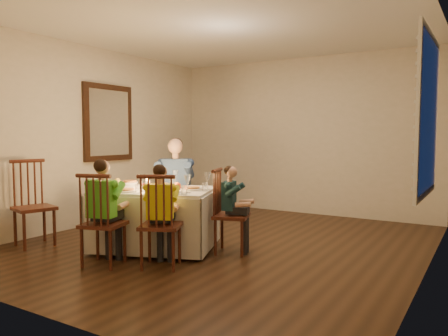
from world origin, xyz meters
The scene contains 26 objects.
ground centered at (0.00, 0.00, 0.00)m, with size 5.00×5.00×0.00m, color black.
wall_left centered at (-2.25, 0.00, 1.30)m, with size 0.02×5.00×2.60m, color beige.
wall_right centered at (2.25, 0.00, 1.30)m, with size 0.02×5.00×2.60m, color beige.
wall_back centered at (0.00, 2.50, 1.30)m, with size 4.50×0.02×2.60m, color beige.
ceiling centered at (0.00, 0.00, 2.60)m, with size 5.00×5.00×0.00m, color white.
dining_table centered at (-0.55, -0.59, 0.49)m, with size 1.59×1.38×0.66m.
chair_adult centered at (-0.79, 0.09, 0.00)m, with size 0.39×0.37×0.94m, color #391A0F, non-canonical shape.
chair_near_left centered at (-0.57, -1.38, 0.00)m, with size 0.39×0.37×0.94m, color #391A0F, non-canonical shape.
chair_near_right centered at (-0.03, -1.13, 0.00)m, with size 0.39×0.37×0.94m, color #391A0F, non-canonical shape.
chair_end centered at (0.30, -0.30, 0.00)m, with size 0.39×0.37×0.94m, color #391A0F, non-canonical shape.
chair_extra centered at (-1.84, -1.26, 0.00)m, with size 0.42×0.40×1.03m, color #391A0F, non-canonical shape.
adult centered at (-0.79, 0.09, 0.00)m, with size 0.47×0.43×1.28m, color navy, non-canonical shape.
child_green centered at (-0.57, -1.38, 0.00)m, with size 0.36×0.33×1.08m, color green, non-canonical shape.
child_yellow centered at (-0.03, -1.13, 0.00)m, with size 0.33×0.30×1.03m, color yellow, non-canonical shape.
child_teal centered at (0.30, -0.30, 0.00)m, with size 0.30×0.28×0.98m, color #17353B, non-canonical shape.
setting_adult centered at (-0.69, -0.33, 0.70)m, with size 0.26×0.26×0.02m, color white.
setting_green centered at (-0.68, -0.93, 0.70)m, with size 0.26×0.26×0.02m, color white.
setting_yellow centered at (-0.17, -0.78, 0.70)m, with size 0.26×0.26×0.02m, color white.
setting_teal centered at (-0.15, -0.43, 0.70)m, with size 0.26×0.26×0.02m, color white.
candle_left centered at (-0.64, -0.63, 0.74)m, with size 0.06×0.06×0.10m, color silver.
candle_right centered at (-0.48, -0.57, 0.74)m, with size 0.06×0.06×0.10m, color silver.
squash centered at (-1.20, -0.55, 0.74)m, with size 0.09×0.09×0.09m, color gold.
orange_fruit centered at (-0.33, -0.46, 0.73)m, with size 0.08×0.08×0.08m, color orange.
serving_bowl centered at (-1.03, -0.50, 0.72)m, with size 0.20×0.20×0.05m, color white.
wall_mirror centered at (-2.22, 0.30, 1.50)m, with size 0.06×0.95×1.15m.
window_blinds centered at (2.21, 0.10, 1.50)m, with size 0.07×1.34×1.54m.
Camera 1 is at (2.74, -4.44, 1.32)m, focal length 35.00 mm.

